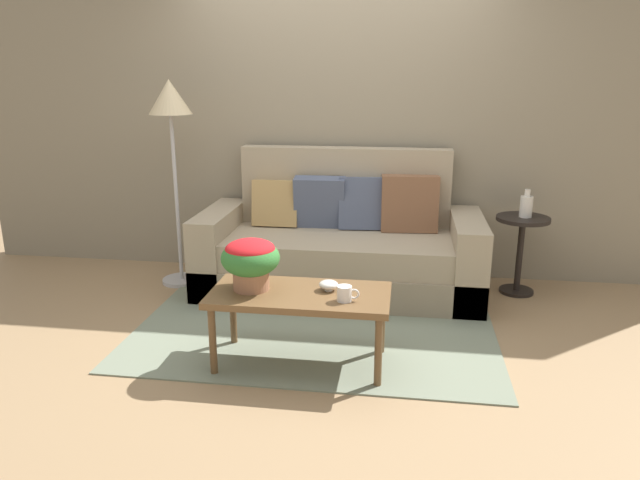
{
  "coord_description": "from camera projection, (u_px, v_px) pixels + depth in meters",
  "views": [
    {
      "loc": [
        0.56,
        -3.75,
        1.69
      ],
      "look_at": [
        0.01,
        0.01,
        0.6
      ],
      "focal_mm": 33.02,
      "sensor_mm": 36.0,
      "label": 1
    }
  ],
  "objects": [
    {
      "name": "table_vase",
      "position": [
        526.0,
        206.0,
        4.46
      ],
      "size": [
        0.09,
        0.09,
        0.21
      ],
      "color": "silver",
      "rests_on": "side_table"
    },
    {
      "name": "potted_plant",
      "position": [
        250.0,
        259.0,
        3.4
      ],
      "size": [
        0.34,
        0.34,
        0.3
      ],
      "color": "#A36B4C",
      "rests_on": "coffee_table"
    },
    {
      "name": "couch",
      "position": [
        341.0,
        247.0,
        4.67
      ],
      "size": [
        2.18,
        0.93,
        1.09
      ],
      "color": "gray",
      "rests_on": "ground"
    },
    {
      "name": "area_rug",
      "position": [
        318.0,
        320.0,
        4.12
      ],
      "size": [
        2.4,
        1.88,
        0.01
      ],
      "primitive_type": "cube",
      "color": "gray",
      "rests_on": "ground"
    },
    {
      "name": "coffee_table",
      "position": [
        300.0,
        300.0,
        3.42
      ],
      "size": [
        1.04,
        0.51,
        0.46
      ],
      "color": "brown",
      "rests_on": "ground"
    },
    {
      "name": "side_table",
      "position": [
        521.0,
        241.0,
        4.55
      ],
      "size": [
        0.4,
        0.4,
        0.62
      ],
      "color": "black",
      "rests_on": "ground"
    },
    {
      "name": "coffee_mug",
      "position": [
        345.0,
        294.0,
        3.26
      ],
      "size": [
        0.13,
        0.08,
        0.09
      ],
      "color": "white",
      "rests_on": "coffee_table"
    },
    {
      "name": "ground_plane",
      "position": [
        318.0,
        322.0,
        4.11
      ],
      "size": [
        14.0,
        14.0,
        0.0
      ],
      "primitive_type": "plane",
      "color": "#997A56"
    },
    {
      "name": "snack_bowl",
      "position": [
        329.0,
        285.0,
        3.42
      ],
      "size": [
        0.11,
        0.11,
        0.06
      ],
      "color": "silver",
      "rests_on": "coffee_table"
    },
    {
      "name": "wall_back",
      "position": [
        339.0,
        117.0,
        4.88
      ],
      "size": [
        6.4,
        0.12,
        2.65
      ],
      "primitive_type": "cube",
      "color": "gray",
      "rests_on": "ground"
    },
    {
      "name": "floor_lamp",
      "position": [
        171.0,
        119.0,
        4.53
      ],
      "size": [
        0.33,
        0.33,
        1.63
      ],
      "color": "#B2B2B7",
      "rests_on": "ground"
    }
  ]
}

